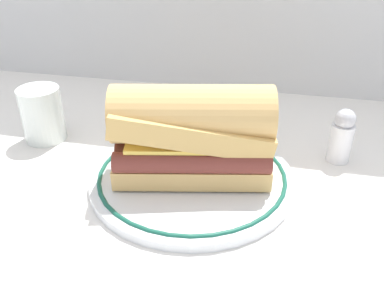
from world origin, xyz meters
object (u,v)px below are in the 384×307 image
at_px(sausage_sandwich, 192,133).
at_px(salt_shaker, 342,136).
at_px(plate, 192,177).
at_px(drinking_glass, 43,118).

distance_m(sausage_sandwich, salt_shaker, 0.23).
xyz_separation_m(sausage_sandwich, salt_shaker, (0.20, 0.10, -0.04)).
relative_size(plate, salt_shaker, 3.35).
xyz_separation_m(plate, salt_shaker, (0.20, 0.10, 0.03)).
bearing_deg(salt_shaker, sausage_sandwich, -153.29).
bearing_deg(drinking_glass, salt_shaker, 3.67).
bearing_deg(salt_shaker, plate, -153.29).
relative_size(drinking_glass, salt_shaker, 1.04).
height_order(drinking_glass, salt_shaker, drinking_glass).
height_order(sausage_sandwich, drinking_glass, sausage_sandwich).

